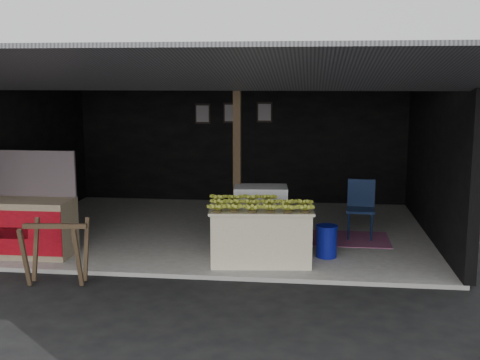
# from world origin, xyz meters

# --- Properties ---
(ground) EXTENTS (80.00, 80.00, 0.00)m
(ground) POSITION_xyz_m (0.00, 0.00, 0.00)
(ground) COLOR black
(ground) RESTS_ON ground
(concrete_slab) EXTENTS (7.00, 5.00, 0.06)m
(concrete_slab) POSITION_xyz_m (0.00, 2.50, 0.03)
(concrete_slab) COLOR gray
(concrete_slab) RESTS_ON ground
(shophouse) EXTENTS (7.40, 7.29, 3.02)m
(shophouse) POSITION_xyz_m (0.00, 2.82, 2.10)
(shophouse) COLOR black
(shophouse) RESTS_ON ground
(banana_table) EXTENTS (1.52, 1.03, 0.79)m
(banana_table) POSITION_xyz_m (0.79, 0.72, 0.46)
(banana_table) COLOR silver
(banana_table) RESTS_ON concrete_slab
(banana_pile) EXTENTS (1.40, 0.93, 0.16)m
(banana_pile) POSITION_xyz_m (0.79, 0.72, 0.93)
(banana_pile) COLOR gold
(banana_pile) RESTS_ON banana_table
(white_crate) EXTENTS (0.87, 0.63, 0.92)m
(white_crate) POSITION_xyz_m (0.70, 1.66, 0.52)
(white_crate) COLOR white
(white_crate) RESTS_ON concrete_slab
(neighbor_stall) EXTENTS (1.49, 0.68, 1.53)m
(neighbor_stall) POSITION_xyz_m (-2.74, 0.64, 0.52)
(neighbor_stall) COLOR #998466
(neighbor_stall) RESTS_ON concrete_slab
(sawhorse) EXTENTS (0.82, 0.78, 0.81)m
(sawhorse) POSITION_xyz_m (-1.77, -0.40, 0.51)
(sawhorse) COLOR #4A3825
(sawhorse) RESTS_ON ground
(water_barrel) EXTENTS (0.30, 0.30, 0.44)m
(water_barrel) POSITION_xyz_m (1.72, 1.05, 0.28)
(water_barrel) COLOR navy
(water_barrel) RESTS_ON concrete_slab
(plastic_chair) EXTENTS (0.48, 0.48, 0.95)m
(plastic_chair) POSITION_xyz_m (2.30, 2.27, 0.62)
(plastic_chair) COLOR #091635
(plastic_chair) RESTS_ON concrete_slab
(magenta_rug) EXTENTS (1.51, 1.01, 0.01)m
(magenta_rug) POSITION_xyz_m (2.01, 2.09, 0.07)
(magenta_rug) COLOR #6F184A
(magenta_rug) RESTS_ON concrete_slab
(picture_frames) EXTENTS (1.62, 0.04, 0.46)m
(picture_frames) POSITION_xyz_m (-0.17, 4.89, 1.93)
(picture_frames) COLOR black
(picture_frames) RESTS_ON shophouse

